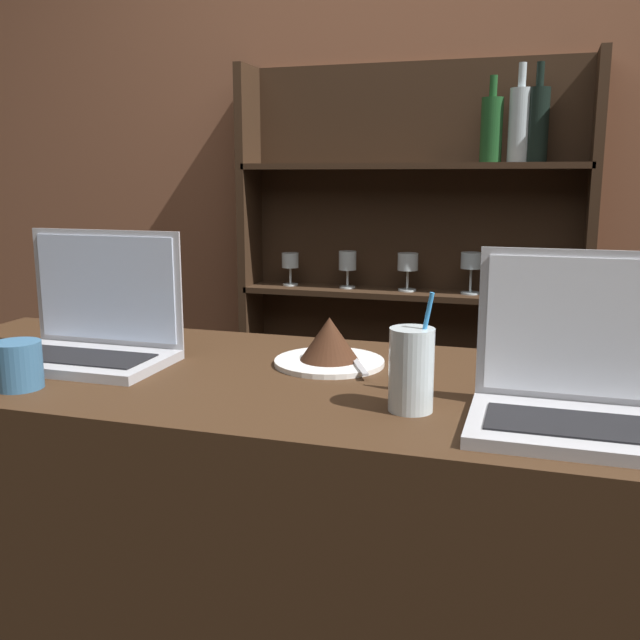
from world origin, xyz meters
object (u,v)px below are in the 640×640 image
laptop_near (91,330)px  water_glass (411,370)px  laptop_far (592,388)px  cake_plate (329,346)px  coffee_cup (18,365)px

laptop_near → water_glass: (0.65, -0.12, 0.01)m
laptop_far → cake_plate: bearing=154.2°
laptop_far → laptop_near: bearing=172.6°
laptop_far → cake_plate: 0.51m
cake_plate → water_glass: 0.30m
cake_plate → coffee_cup: 0.55m
laptop_near → coffee_cup: 0.20m
water_glass → coffee_cup: bearing=-173.1°
laptop_near → water_glass: size_ratio=1.79×
laptop_near → coffee_cup: bearing=-92.0°
cake_plate → laptop_near: bearing=-167.3°
laptop_near → coffee_cup: laptop_near is taller
cake_plate → coffee_cup: size_ratio=2.61×
coffee_cup → laptop_near: bearing=88.0°
cake_plate → water_glass: water_glass is taller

